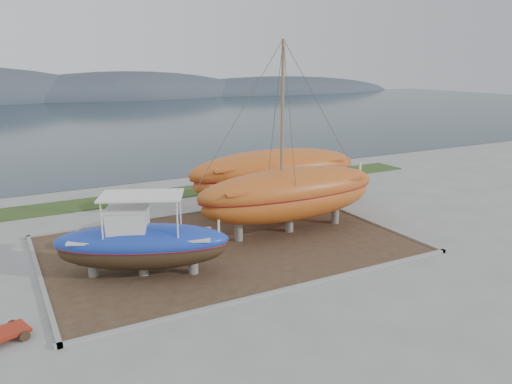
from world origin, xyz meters
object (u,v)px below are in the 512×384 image
white_dinghy (121,236)px  blue_caique (142,235)px  orange_sailboat (291,140)px  orange_bare_hull (275,180)px  red_trailer (4,336)px

white_dinghy → blue_caique: bearing=-85.2°
orange_sailboat → orange_bare_hull: orange_sailboat is taller
orange_bare_hull → blue_caique: bearing=-146.5°
blue_caique → white_dinghy: bearing=114.5°
orange_bare_hull → red_trailer: bearing=-147.6°
orange_sailboat → white_dinghy: bearing=167.5°
blue_caique → orange_sailboat: 9.68m
orange_sailboat → red_trailer: size_ratio=4.61×
white_dinghy → orange_sailboat: orange_sailboat is taller
blue_caique → white_dinghy: (-0.02, 3.94, -1.28)m
red_trailer → orange_bare_hull: bearing=12.0°
blue_caique → orange_bare_hull: size_ratio=0.66×
blue_caique → white_dinghy: size_ratio=2.03×
orange_sailboat → orange_bare_hull: (1.56, 4.26, -3.30)m
orange_sailboat → red_trailer: (-14.66, -4.91, -5.08)m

